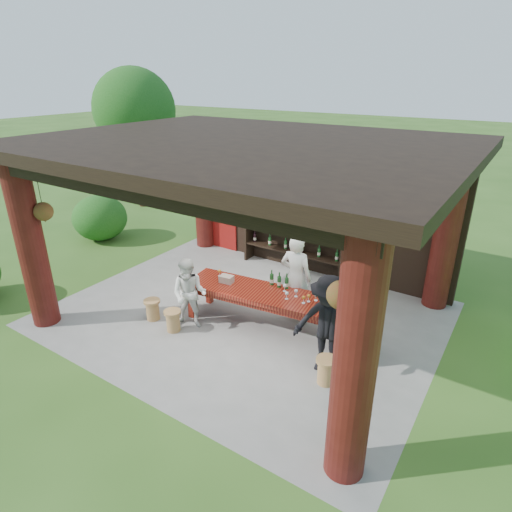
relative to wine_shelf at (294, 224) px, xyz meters
The scene contains 15 objects.
ground 2.73m from the wine_shelf, 84.58° to the right, with size 90.00×90.00×0.00m, color #2D5119.
pavilion 2.24m from the wine_shelf, 83.81° to the right, with size 7.50×6.00×3.60m.
wine_shelf is the anchor object (origin of this frame).
tasting_table 2.81m from the wine_shelf, 71.17° to the right, with size 3.42×1.26×0.75m.
stool_near_left 3.88m from the wine_shelf, 98.71° to the right, with size 0.33×0.33×0.43m.
stool_near_right 4.41m from the wine_shelf, 54.32° to the right, with size 0.35×0.35×0.46m.
stool_far_left 3.95m from the wine_shelf, 108.29° to the right, with size 0.33×0.33×0.43m.
host 2.33m from the wine_shelf, 60.50° to the right, with size 0.65×0.43×1.78m, color white.
guest_woman 3.46m from the wine_shelf, 96.60° to the right, with size 0.68×0.53×1.41m, color silver.
guest_man 3.97m from the wine_shelf, 53.60° to the right, with size 1.11×0.64×1.72m, color black.
table_bottles 2.48m from the wine_shelf, 68.07° to the right, with size 0.41×0.11×0.31m.
table_glasses 2.85m from the wine_shelf, 62.51° to the right, with size 2.35×0.31×0.15m.
napkin_basket 2.72m from the wine_shelf, 90.96° to the right, with size 0.26×0.18×0.14m, color #BF6672.
shrubs 3.28m from the wine_shelf, 24.26° to the right, with size 15.30×8.77×1.36m.
trees 4.72m from the wine_shelf, 14.45° to the right, with size 20.54×9.35×4.80m.
Camera 1 is at (4.36, -6.25, 4.57)m, focal length 30.00 mm.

